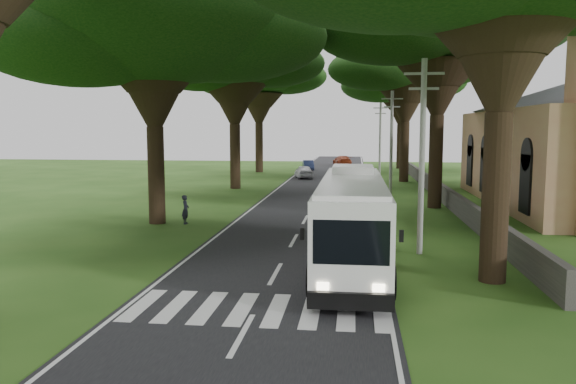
% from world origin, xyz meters
% --- Properties ---
extents(ground, '(140.00, 140.00, 0.00)m').
position_xyz_m(ground, '(0.00, 0.00, 0.00)').
color(ground, '#284F16').
rests_on(ground, ground).
extents(road, '(8.00, 120.00, 0.04)m').
position_xyz_m(road, '(0.00, 25.00, 0.01)').
color(road, black).
rests_on(road, ground).
extents(crosswalk, '(8.00, 3.00, 0.01)m').
position_xyz_m(crosswalk, '(0.00, -2.00, 0.00)').
color(crosswalk, silver).
rests_on(crosswalk, ground).
extents(property_wall, '(0.35, 50.00, 1.20)m').
position_xyz_m(property_wall, '(9.00, 24.00, 0.60)').
color(property_wall, '#383533').
rests_on(property_wall, ground).
extents(pole_near, '(1.60, 0.24, 8.00)m').
position_xyz_m(pole_near, '(5.50, 6.00, 4.18)').
color(pole_near, gray).
rests_on(pole_near, ground).
extents(pole_mid, '(1.60, 0.24, 8.00)m').
position_xyz_m(pole_mid, '(5.50, 26.00, 4.18)').
color(pole_mid, gray).
rests_on(pole_mid, ground).
extents(pole_far, '(1.60, 0.24, 8.00)m').
position_xyz_m(pole_far, '(5.50, 46.00, 4.18)').
color(pole_far, gray).
rests_on(pole_far, ground).
extents(tree_l_mida, '(15.35, 15.35, 13.97)m').
position_xyz_m(tree_l_mida, '(-8.00, 12.00, 10.63)').
color(tree_l_mida, black).
rests_on(tree_l_mida, ground).
extents(tree_l_midb, '(12.70, 12.70, 13.97)m').
position_xyz_m(tree_l_midb, '(-7.50, 30.00, 11.09)').
color(tree_l_midb, black).
rests_on(tree_l_midb, ground).
extents(tree_l_far, '(13.12, 13.12, 14.57)m').
position_xyz_m(tree_l_far, '(-8.50, 48.00, 11.61)').
color(tree_l_far, black).
rests_on(tree_l_far, ground).
extents(tree_r_mida, '(14.69, 14.69, 15.51)m').
position_xyz_m(tree_r_mida, '(8.00, 20.00, 12.26)').
color(tree_r_mida, black).
rests_on(tree_r_mida, ground).
extents(tree_r_midb, '(13.47, 13.47, 14.68)m').
position_xyz_m(tree_r_midb, '(7.50, 38.00, 11.66)').
color(tree_r_midb, black).
rests_on(tree_r_midb, ground).
extents(tree_r_far, '(13.92, 13.92, 14.52)m').
position_xyz_m(tree_r_far, '(8.50, 56.00, 11.42)').
color(tree_r_far, black).
rests_on(tree_r_far, ground).
extents(coach_bus, '(2.72, 11.43, 3.37)m').
position_xyz_m(coach_bus, '(2.70, 3.33, 1.81)').
color(coach_bus, white).
rests_on(coach_bus, ground).
extents(distant_car_a, '(2.41, 4.19, 1.34)m').
position_xyz_m(distant_car_a, '(-2.50, 40.33, 0.70)').
color(distant_car_a, silver).
rests_on(distant_car_a, road).
extents(distant_car_b, '(1.81, 3.71, 1.17)m').
position_xyz_m(distant_car_b, '(-3.00, 51.90, 0.62)').
color(distant_car_b, navy).
rests_on(distant_car_b, road).
extents(distant_car_c, '(2.96, 5.03, 1.37)m').
position_xyz_m(distant_car_c, '(1.01, 60.32, 0.71)').
color(distant_car_c, '#973316').
rests_on(distant_car_c, road).
extents(pedestrian, '(0.43, 0.61, 1.59)m').
position_xyz_m(pedestrian, '(-6.38, 11.94, 0.79)').
color(pedestrian, black).
rests_on(pedestrian, ground).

